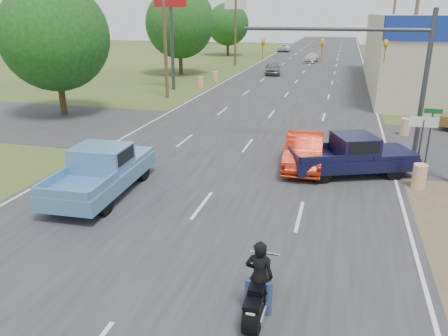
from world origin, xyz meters
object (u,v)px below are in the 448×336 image
(motorcycle, at_px, (258,295))
(red_convertible, at_px, (304,150))
(distant_car_grey, at_px, (273,68))
(rider, at_px, (259,280))
(distant_car_silver, at_px, (312,58))
(distant_car_white, at_px, (284,48))
(navy_pickup, at_px, (354,155))
(blue_pickup, at_px, (103,169))

(motorcycle, bearing_deg, red_convertible, 89.91)
(motorcycle, height_order, distant_car_grey, distant_car_grey)
(distant_car_grey, bearing_deg, rider, -90.88)
(rider, height_order, distant_car_grey, rider)
(distant_car_silver, distance_m, distant_car_white, 18.31)
(red_convertible, xyz_separation_m, distant_car_grey, (-6.52, 31.40, -0.07))
(red_convertible, distance_m, distant_car_silver, 46.08)
(navy_pickup, distance_m, distant_car_white, 64.68)
(distant_car_white, bearing_deg, rider, 92.79)
(motorcycle, xyz_separation_m, distant_car_grey, (-6.48, 42.37, 0.17))
(motorcycle, distance_m, navy_pickup, 10.76)
(rider, height_order, navy_pickup, rider)
(red_convertible, relative_size, distant_car_grey, 1.14)
(navy_pickup, relative_size, distant_car_grey, 1.39)
(rider, bearing_deg, distant_car_grey, -81.16)
(distant_car_silver, xyz_separation_m, distant_car_white, (-6.31, 17.19, 0.06))
(red_convertible, height_order, motorcycle, red_convertible)
(motorcycle, distance_m, rider, 0.38)
(blue_pickup, distance_m, distant_car_grey, 36.60)
(blue_pickup, distance_m, distant_car_white, 68.38)
(rider, bearing_deg, navy_pickup, -101.91)
(rider, distance_m, blue_pickup, 9.28)
(red_convertible, xyz_separation_m, blue_pickup, (-7.36, -5.19, 0.19))
(motorcycle, xyz_separation_m, distant_car_silver, (-3.17, 56.93, 0.07))
(distant_car_silver, bearing_deg, motorcycle, -78.78)
(distant_car_grey, bearing_deg, distant_car_silver, 67.62)
(motorcycle, height_order, distant_car_silver, distant_car_silver)
(blue_pickup, bearing_deg, red_convertible, 32.50)
(distant_car_grey, xyz_separation_m, distant_car_white, (-3.00, 31.76, -0.04))
(distant_car_grey, bearing_deg, distant_car_white, 85.81)
(navy_pickup, xyz_separation_m, distant_car_silver, (-5.40, 46.42, -0.30))
(red_convertible, bearing_deg, distant_car_silver, 92.19)
(distant_car_white, bearing_deg, distant_car_silver, 105.65)
(distant_car_grey, bearing_deg, red_convertible, -87.86)
(blue_pickup, height_order, distant_car_silver, blue_pickup)
(blue_pickup, height_order, navy_pickup, blue_pickup)
(motorcycle, bearing_deg, distant_car_white, 97.42)
(navy_pickup, xyz_separation_m, distant_car_grey, (-8.71, 31.85, -0.19))
(navy_pickup, height_order, distant_car_silver, navy_pickup)
(motorcycle, distance_m, distant_car_silver, 57.02)
(distant_car_grey, height_order, distant_car_silver, distant_car_grey)
(blue_pickup, bearing_deg, rider, -40.69)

